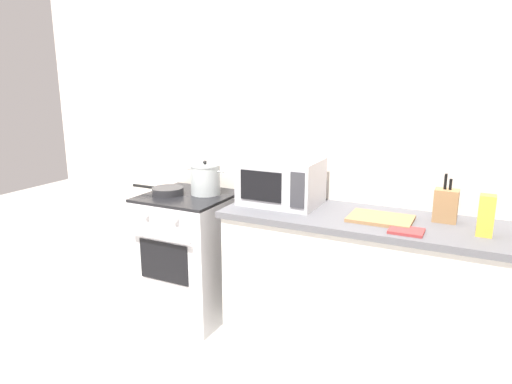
{
  "coord_description": "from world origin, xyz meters",
  "views": [
    {
      "loc": [
        1.5,
        -2.02,
        1.73
      ],
      "look_at": [
        0.19,
        0.6,
        1.0
      ],
      "focal_mm": 32.34,
      "sensor_mm": 36.0,
      "label": 1
    }
  ],
  "objects_px": {
    "frying_pan": "(167,191)",
    "oven_mitt": "(406,231)",
    "stove": "(190,255)",
    "pasta_box": "(486,215)",
    "microwave": "(281,181)",
    "cutting_board": "(381,219)",
    "stock_pot": "(205,179)",
    "knife_block": "(446,205)"
  },
  "relations": [
    {
      "from": "cutting_board",
      "to": "knife_block",
      "type": "distance_m",
      "value": 0.37
    },
    {
      "from": "frying_pan",
      "to": "cutting_board",
      "type": "distance_m",
      "value": 1.5
    },
    {
      "from": "stock_pot",
      "to": "microwave",
      "type": "height_order",
      "value": "microwave"
    },
    {
      "from": "microwave",
      "to": "cutting_board",
      "type": "relative_size",
      "value": 1.39
    },
    {
      "from": "stove",
      "to": "frying_pan",
      "type": "distance_m",
      "value": 0.51
    },
    {
      "from": "frying_pan",
      "to": "microwave",
      "type": "xyz_separation_m",
      "value": [
        0.83,
        0.13,
        0.12
      ]
    },
    {
      "from": "frying_pan",
      "to": "oven_mitt",
      "type": "xyz_separation_m",
      "value": [
        1.67,
        -0.11,
        -0.02
      ]
    },
    {
      "from": "pasta_box",
      "to": "oven_mitt",
      "type": "xyz_separation_m",
      "value": [
        -0.37,
        -0.13,
        -0.1
      ]
    },
    {
      "from": "oven_mitt",
      "to": "stove",
      "type": "bearing_deg",
      "value": 174.06
    },
    {
      "from": "microwave",
      "to": "cutting_board",
      "type": "xyz_separation_m",
      "value": [
        0.67,
        -0.08,
        -0.14
      ]
    },
    {
      "from": "stove",
      "to": "stock_pot",
      "type": "height_order",
      "value": "stock_pot"
    },
    {
      "from": "pasta_box",
      "to": "oven_mitt",
      "type": "relative_size",
      "value": 1.22
    },
    {
      "from": "cutting_board",
      "to": "knife_block",
      "type": "bearing_deg",
      "value": 22.7
    },
    {
      "from": "stock_pot",
      "to": "oven_mitt",
      "type": "height_order",
      "value": "stock_pot"
    },
    {
      "from": "stove",
      "to": "oven_mitt",
      "type": "bearing_deg",
      "value": -5.94
    },
    {
      "from": "stock_pot",
      "to": "pasta_box",
      "type": "height_order",
      "value": "stock_pot"
    },
    {
      "from": "knife_block",
      "to": "stove",
      "type": "bearing_deg",
      "value": -175.23
    },
    {
      "from": "knife_block",
      "to": "oven_mitt",
      "type": "bearing_deg",
      "value": -118.72
    },
    {
      "from": "cutting_board",
      "to": "frying_pan",
      "type": "bearing_deg",
      "value": -178.01
    },
    {
      "from": "stock_pot",
      "to": "knife_block",
      "type": "height_order",
      "value": "knife_block"
    },
    {
      "from": "stove",
      "to": "stock_pot",
      "type": "distance_m",
      "value": 0.58
    },
    {
      "from": "frying_pan",
      "to": "cutting_board",
      "type": "bearing_deg",
      "value": 1.99
    },
    {
      "from": "stove",
      "to": "stock_pot",
      "type": "relative_size",
      "value": 3.06
    },
    {
      "from": "stock_pot",
      "to": "frying_pan",
      "type": "height_order",
      "value": "stock_pot"
    },
    {
      "from": "stove",
      "to": "frying_pan",
      "type": "bearing_deg",
      "value": -159.99
    },
    {
      "from": "stove",
      "to": "oven_mitt",
      "type": "relative_size",
      "value": 5.11
    },
    {
      "from": "frying_pan",
      "to": "oven_mitt",
      "type": "distance_m",
      "value": 1.67
    },
    {
      "from": "cutting_board",
      "to": "pasta_box",
      "type": "xyz_separation_m",
      "value": [
        0.54,
        -0.03,
        0.1
      ]
    },
    {
      "from": "stock_pot",
      "to": "pasta_box",
      "type": "bearing_deg",
      "value": -3.45
    },
    {
      "from": "stock_pot",
      "to": "microwave",
      "type": "xyz_separation_m",
      "value": [
        0.59,
        -0.0,
        0.04
      ]
    },
    {
      "from": "stock_pot",
      "to": "pasta_box",
      "type": "xyz_separation_m",
      "value": [
        1.8,
        -0.11,
        0.0
      ]
    },
    {
      "from": "stock_pot",
      "to": "knife_block",
      "type": "relative_size",
      "value": 1.07
    },
    {
      "from": "stove",
      "to": "pasta_box",
      "type": "distance_m",
      "value": 1.98
    },
    {
      "from": "stock_pot",
      "to": "frying_pan",
      "type": "bearing_deg",
      "value": -151.83
    },
    {
      "from": "frying_pan",
      "to": "pasta_box",
      "type": "bearing_deg",
      "value": 0.62
    },
    {
      "from": "microwave",
      "to": "cutting_board",
      "type": "height_order",
      "value": "microwave"
    },
    {
      "from": "stock_pot",
      "to": "microwave",
      "type": "distance_m",
      "value": 0.59
    },
    {
      "from": "stove",
      "to": "knife_block",
      "type": "xyz_separation_m",
      "value": [
        1.69,
        0.14,
        0.56
      ]
    },
    {
      "from": "stove",
      "to": "pasta_box",
      "type": "relative_size",
      "value": 4.18
    },
    {
      "from": "stove",
      "to": "stock_pot",
      "type": "bearing_deg",
      "value": 37.49
    },
    {
      "from": "stock_pot",
      "to": "cutting_board",
      "type": "bearing_deg",
      "value": -3.57
    },
    {
      "from": "cutting_board",
      "to": "stove",
      "type": "bearing_deg",
      "value": -179.95
    }
  ]
}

